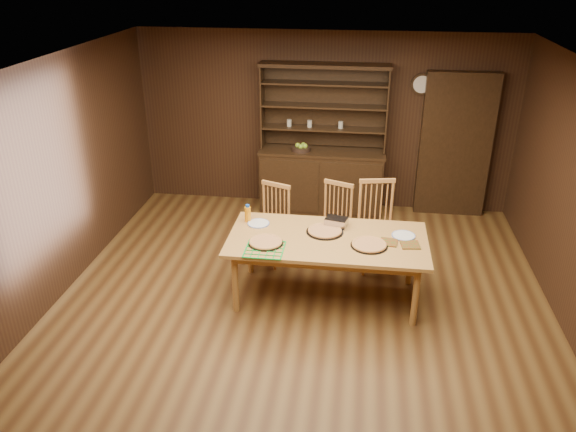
# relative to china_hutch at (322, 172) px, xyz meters

# --- Properties ---
(floor) EXTENTS (6.00, 6.00, 0.00)m
(floor) POSITION_rel_china_hutch_xyz_m (0.00, -2.75, -0.60)
(floor) COLOR brown
(floor) RESTS_ON ground
(room_shell) EXTENTS (6.00, 6.00, 6.00)m
(room_shell) POSITION_rel_china_hutch_xyz_m (0.00, -2.75, 0.98)
(room_shell) COLOR silver
(room_shell) RESTS_ON floor
(china_hutch) EXTENTS (1.84, 0.52, 2.17)m
(china_hutch) POSITION_rel_china_hutch_xyz_m (0.00, 0.00, 0.00)
(china_hutch) COLOR black
(china_hutch) RESTS_ON floor
(doorway) EXTENTS (1.00, 0.18, 2.10)m
(doorway) POSITION_rel_china_hutch_xyz_m (1.90, 0.15, 0.45)
(doorway) COLOR black
(doorway) RESTS_ON floor
(wall_clock) EXTENTS (0.30, 0.05, 0.30)m
(wall_clock) POSITION_rel_china_hutch_xyz_m (1.35, 0.20, 1.30)
(wall_clock) COLOR black
(wall_clock) RESTS_ON room_shell
(dining_table) EXTENTS (2.16, 1.08, 0.75)m
(dining_table) POSITION_rel_china_hutch_xyz_m (0.25, -2.41, 0.09)
(dining_table) COLOR #AC7B3B
(dining_table) RESTS_ON floor
(chair_left) EXTENTS (0.53, 0.52, 1.02)m
(chair_left) POSITION_rel_china_hutch_xyz_m (-0.48, -1.63, -0.06)
(chair_left) COLOR #C77C44
(chair_left) RESTS_ON floor
(chair_center) EXTENTS (0.53, 0.52, 1.01)m
(chair_center) POSITION_rel_china_hutch_xyz_m (0.28, -1.48, -0.06)
(chair_center) COLOR #C77C44
(chair_center) RESTS_ON floor
(chair_right) EXTENTS (0.53, 0.52, 1.12)m
(chair_right) POSITION_rel_china_hutch_xyz_m (0.80, -1.60, -0.00)
(chair_right) COLOR #C77C44
(chair_right) RESTS_ON floor
(pizza_left) EXTENTS (0.38, 0.38, 0.04)m
(pizza_left) POSITION_rel_china_hutch_xyz_m (-0.39, -2.62, 0.17)
(pizza_left) COLOR black
(pizza_left) RESTS_ON dining_table
(pizza_right) EXTENTS (0.39, 0.39, 0.04)m
(pizza_right) POSITION_rel_china_hutch_xyz_m (0.70, -2.53, 0.17)
(pizza_right) COLOR black
(pizza_right) RESTS_ON dining_table
(pizza_center) EXTENTS (0.41, 0.41, 0.04)m
(pizza_center) POSITION_rel_china_hutch_xyz_m (0.21, -2.27, 0.17)
(pizza_center) COLOR black
(pizza_center) RESTS_ON dining_table
(cooling_rack) EXTENTS (0.40, 0.40, 0.02)m
(cooling_rack) POSITION_rel_china_hutch_xyz_m (-0.38, -2.76, 0.16)
(cooling_rack) COLOR green
(cooling_rack) RESTS_ON dining_table
(plate_left) EXTENTS (0.26, 0.26, 0.02)m
(plate_left) POSITION_rel_china_hutch_xyz_m (-0.55, -2.17, 0.16)
(plate_left) COLOR silver
(plate_left) RESTS_ON dining_table
(plate_right) EXTENTS (0.26, 0.26, 0.02)m
(plate_right) POSITION_rel_china_hutch_xyz_m (1.08, -2.25, 0.16)
(plate_right) COLOR silver
(plate_right) RESTS_ON dining_table
(foil_dish) EXTENTS (0.28, 0.23, 0.10)m
(foil_dish) POSITION_rel_china_hutch_xyz_m (0.33, -2.09, 0.20)
(foil_dish) COLOR silver
(foil_dish) RESTS_ON dining_table
(juice_bottle) EXTENTS (0.07, 0.07, 0.21)m
(juice_bottle) POSITION_rel_china_hutch_xyz_m (-0.69, -2.11, 0.25)
(juice_bottle) COLOR orange
(juice_bottle) RESTS_ON dining_table
(pot_holder_a) EXTENTS (0.22, 0.22, 0.01)m
(pot_holder_a) POSITION_rel_china_hutch_xyz_m (1.14, -2.46, 0.16)
(pot_holder_a) COLOR #9E1B12
(pot_holder_a) RESTS_ON dining_table
(pot_holder_b) EXTENTS (0.21, 0.21, 0.01)m
(pot_holder_b) POSITION_rel_china_hutch_xyz_m (0.91, -2.43, 0.16)
(pot_holder_b) COLOR #9E1B12
(pot_holder_b) RESTS_ON dining_table
(fruit_bowl) EXTENTS (0.27, 0.27, 0.12)m
(fruit_bowl) POSITION_rel_china_hutch_xyz_m (-0.30, -0.07, 0.39)
(fruit_bowl) COLOR black
(fruit_bowl) RESTS_ON china_hutch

